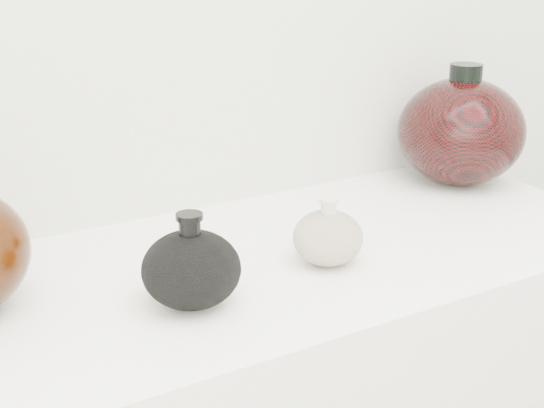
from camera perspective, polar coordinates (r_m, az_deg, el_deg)
black_gourd_vase at (r=0.98m, az=-6.09°, el=-4.85°), size 0.16×0.16×0.13m
cream_gourd_vase at (r=1.10m, az=4.23°, el=-2.50°), size 0.12×0.12×0.10m
right_round_pot at (r=1.48m, az=14.04°, el=5.35°), size 0.28×0.28×0.23m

